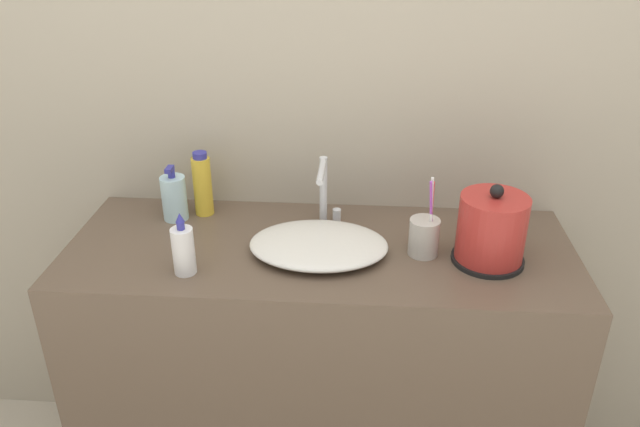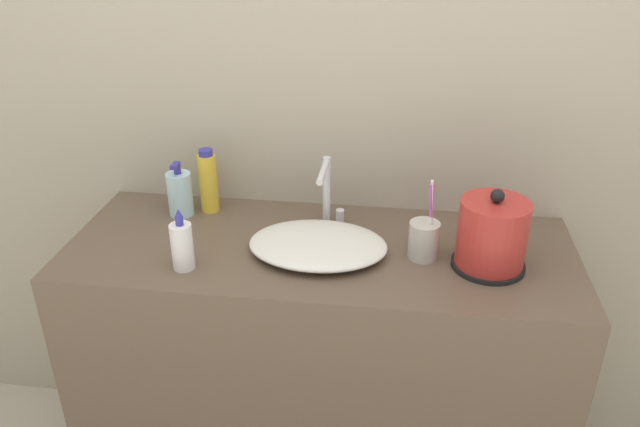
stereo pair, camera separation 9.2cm
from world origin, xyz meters
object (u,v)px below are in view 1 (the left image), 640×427
(electric_kettle, at_px, (491,232))
(lotion_bottle, at_px, (174,197))
(shampoo_bottle, at_px, (183,250))
(mouthwash_bottle, at_px, (202,185))
(toothbrush_cup, at_px, (424,236))
(faucet, at_px, (326,188))

(electric_kettle, bearing_deg, lotion_bottle, 168.52)
(shampoo_bottle, xyz_separation_m, mouthwash_bottle, (-0.03, 0.33, 0.03))
(toothbrush_cup, distance_m, lotion_bottle, 0.72)
(faucet, xyz_separation_m, mouthwash_bottle, (-0.36, 0.05, -0.02))
(toothbrush_cup, height_order, shampoo_bottle, toothbrush_cup)
(electric_kettle, relative_size, toothbrush_cup, 0.96)
(faucet, relative_size, mouthwash_bottle, 1.03)
(electric_kettle, xyz_separation_m, lotion_bottle, (-0.87, 0.18, -0.02))
(toothbrush_cup, bearing_deg, mouthwash_bottle, 163.18)
(electric_kettle, height_order, shampoo_bottle, electric_kettle)
(electric_kettle, height_order, mouthwash_bottle, electric_kettle)
(lotion_bottle, xyz_separation_m, mouthwash_bottle, (0.08, 0.04, 0.03))
(electric_kettle, bearing_deg, shampoo_bottle, -171.75)
(electric_kettle, relative_size, shampoo_bottle, 1.30)
(electric_kettle, xyz_separation_m, mouthwash_bottle, (-0.79, 0.22, 0.01))
(lotion_bottle, distance_m, mouthwash_bottle, 0.09)
(lotion_bottle, bearing_deg, shampoo_bottle, -69.91)
(toothbrush_cup, bearing_deg, shampoo_bottle, -167.26)
(lotion_bottle, bearing_deg, toothbrush_cup, -12.13)
(lotion_bottle, height_order, shampoo_bottle, same)
(electric_kettle, xyz_separation_m, toothbrush_cup, (-0.16, 0.02, -0.03))
(electric_kettle, distance_m, mouthwash_bottle, 0.82)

